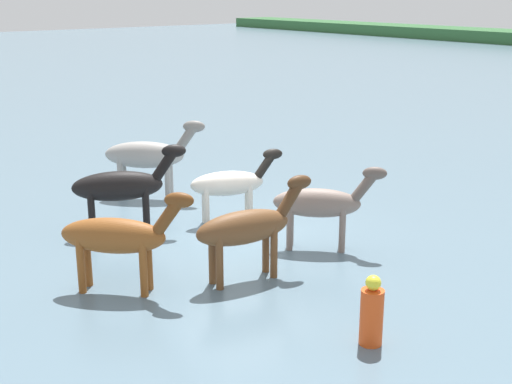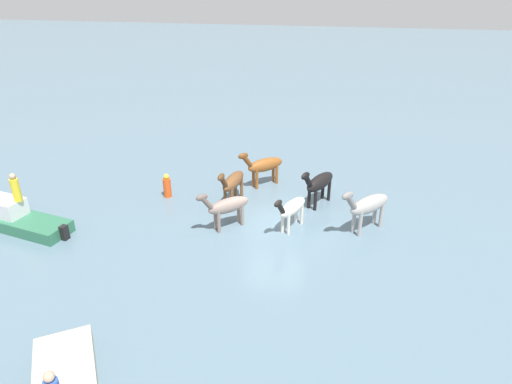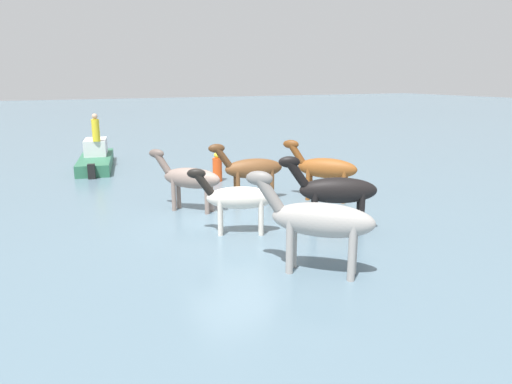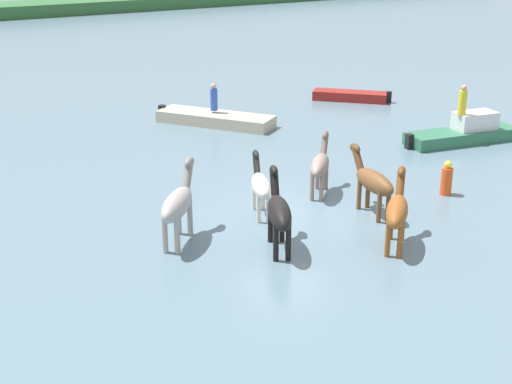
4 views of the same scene
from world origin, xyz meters
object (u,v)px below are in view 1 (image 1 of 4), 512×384
at_px(horse_mid_herd, 122,186).
at_px(horse_lead, 118,236).
at_px(horse_rear_stallion, 148,155).
at_px(horse_gray_outer, 321,203).
at_px(horse_chestnut_trailing, 230,184).
at_px(horse_dun_straggler, 247,227).
at_px(buoy_channel_marker, 372,314).

xyz_separation_m(horse_mid_herd, horse_lead, (2.76, -1.52, -0.03)).
xyz_separation_m(horse_mid_herd, horse_rear_stallion, (-2.05, 1.83, 0.05)).
bearing_deg(horse_gray_outer, horse_mid_herd, 173.93).
bearing_deg(horse_chestnut_trailing, horse_gray_outer, -55.93).
xyz_separation_m(horse_mid_herd, horse_gray_outer, (3.44, 2.78, -0.09)).
relative_size(horse_mid_herd, horse_rear_stallion, 1.10).
height_order(horse_chestnut_trailing, horse_dun_straggler, horse_dun_straggler).
bearing_deg(horse_chestnut_trailing, horse_mid_herd, -177.02).
xyz_separation_m(horse_chestnut_trailing, horse_dun_straggler, (2.88, -1.71, 0.10)).
bearing_deg(horse_mid_herd, horse_chestnut_trailing, 5.26).
height_order(horse_lead, buoy_channel_marker, horse_lead).
bearing_deg(horse_chestnut_trailing, buoy_channel_marker, -82.13).
relative_size(horse_chestnut_trailing, horse_dun_straggler, 0.87).
distance_m(horse_mid_herd, horse_lead, 3.16).
distance_m(horse_lead, buoy_channel_marker, 4.67).
height_order(horse_mid_herd, horse_lead, horse_mid_herd).
bearing_deg(horse_gray_outer, horse_dun_straggler, -126.47).
height_order(horse_dun_straggler, buoy_channel_marker, horse_dun_straggler).
relative_size(horse_chestnut_trailing, horse_rear_stallion, 0.96).
distance_m(horse_chestnut_trailing, buoy_channel_marker, 6.26).
bearing_deg(horse_dun_straggler, horse_rear_stallion, 87.49).
relative_size(horse_rear_stallion, buoy_channel_marker, 1.95).
relative_size(horse_chestnut_trailing, horse_gray_outer, 1.12).
distance_m(horse_chestnut_trailing, horse_gray_outer, 2.59).
bearing_deg(horse_gray_outer, horse_lead, -143.91).
xyz_separation_m(horse_mid_herd, horse_dun_straggler, (3.76, 0.61, -0.05)).
bearing_deg(horse_chestnut_trailing, horse_rear_stallion, 123.33).
bearing_deg(buoy_channel_marker, horse_mid_herd, -175.08).
relative_size(horse_gray_outer, horse_dun_straggler, 0.78).
bearing_deg(buoy_channel_marker, horse_rear_stallion, 172.12).
distance_m(horse_mid_herd, horse_dun_straggler, 3.81).
height_order(horse_gray_outer, horse_lead, horse_lead).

